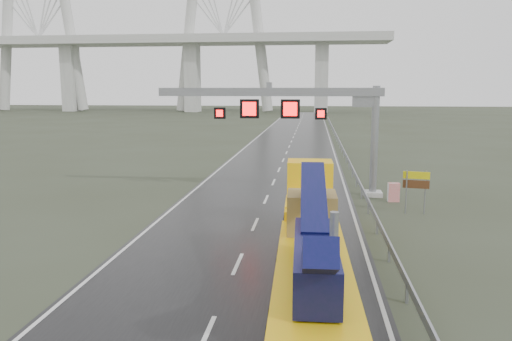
# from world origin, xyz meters

# --- Properties ---
(ground) EXTENTS (400.00, 400.00, 0.00)m
(ground) POSITION_xyz_m (0.00, 0.00, 0.00)
(ground) COLOR #343A28
(ground) RESTS_ON ground
(road) EXTENTS (11.00, 200.00, 0.02)m
(road) POSITION_xyz_m (0.00, 40.00, 0.01)
(road) COLOR black
(road) RESTS_ON ground
(guardrail) EXTENTS (0.20, 140.00, 1.40)m
(guardrail) POSITION_xyz_m (6.10, 30.00, 0.70)
(guardrail) COLOR gray
(guardrail) RESTS_ON ground
(sign_gantry) EXTENTS (14.90, 1.20, 7.42)m
(sign_gantry) POSITION_xyz_m (2.10, 17.99, 5.61)
(sign_gantry) COLOR #B3B3AE
(sign_gantry) RESTS_ON ground
(heavy_haul_truck) EXTENTS (2.97, 17.41, 4.07)m
(heavy_haul_truck) POSITION_xyz_m (2.95, 4.13, 1.58)
(heavy_haul_truck) COLOR #FFB70E
(heavy_haul_truck) RESTS_ON ground
(exit_sign_pair) EXTENTS (1.43, 0.31, 2.47)m
(exit_sign_pair) POSITION_xyz_m (8.72, 13.36, 1.73)
(exit_sign_pair) COLOR gray
(exit_sign_pair) RESTS_ON ground
(striped_barrier) EXTENTS (0.73, 0.43, 1.19)m
(striped_barrier) POSITION_xyz_m (8.00, 16.40, 0.59)
(striped_barrier) COLOR red
(striped_barrier) RESTS_ON ground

